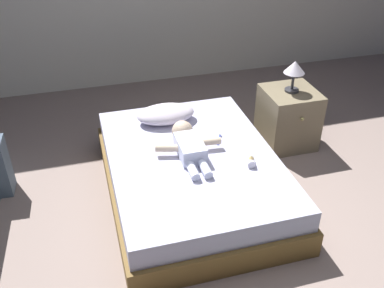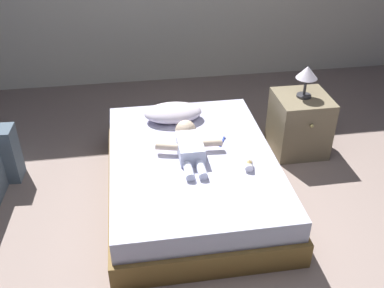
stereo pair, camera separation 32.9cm
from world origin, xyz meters
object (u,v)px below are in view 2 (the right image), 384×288
object	(u,v)px
lamp	(307,74)
baby_bottle	(249,165)
baby	(189,144)
pillow	(173,113)
nightstand	(299,124)
toothbrush	(222,141)
bed	(192,175)

from	to	relation	value
lamp	baby_bottle	distance (m)	1.05
baby	lamp	xyz separation A→B (m)	(1.08, 0.44, 0.31)
pillow	baby	bearing A→B (deg)	-83.01
baby	nightstand	size ratio (longest dim) A/B	1.18
toothbrush	bed	bearing A→B (deg)	-150.96
bed	nightstand	distance (m)	1.17
baby	baby_bottle	xyz separation A→B (m)	(0.40, -0.29, -0.03)
nightstand	baby_bottle	distance (m)	1.01
pillow	baby	world-z (taller)	baby
baby_bottle	nightstand	bearing A→B (deg)	47.20
bed	toothbrush	world-z (taller)	toothbrush
pillow	nightstand	size ratio (longest dim) A/B	0.92
bed	baby	distance (m)	0.26
pillow	toothbrush	size ratio (longest dim) A/B	3.47
toothbrush	baby_bottle	distance (m)	0.41
bed	pillow	world-z (taller)	pillow
baby_bottle	pillow	bearing A→B (deg)	119.86
toothbrush	baby	bearing A→B (deg)	-161.20
toothbrush	nightstand	distance (m)	0.87
nightstand	baby_bottle	world-z (taller)	nightstand
lamp	nightstand	bearing A→B (deg)	-90.00
bed	nightstand	world-z (taller)	nightstand
nightstand	baby	bearing A→B (deg)	-157.88
bed	baby_bottle	xyz separation A→B (m)	(0.38, -0.24, 0.22)
baby	toothbrush	xyz separation A→B (m)	(0.29, 0.10, -0.06)
toothbrush	baby_bottle	bearing A→B (deg)	-74.01
pillow	baby_bottle	distance (m)	0.93
lamp	baby_bottle	world-z (taller)	lamp
bed	lamp	xyz separation A→B (m)	(1.06, 0.49, 0.57)
baby	bed	bearing A→B (deg)	-73.84
pillow	baby_bottle	bearing A→B (deg)	-60.14
bed	baby	bearing A→B (deg)	106.16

